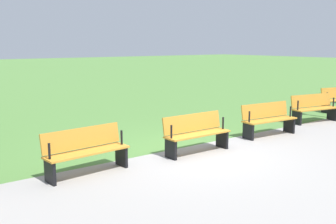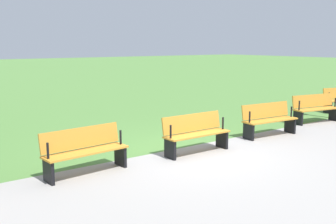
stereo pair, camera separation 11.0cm
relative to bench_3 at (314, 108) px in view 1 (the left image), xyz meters
The scene contains 6 objects.
ground_plane 5.41m from the bench_3, ahead, with size 120.00×120.00×0.00m, color #54843D.
path_paving 5.95m from the bench_3, 25.35° to the left, with size 41.59×5.13×0.01m, color #A39E99.
bench_3 is the anchor object (origin of this frame).
bench_4 2.69m from the bench_3, ahead, with size 1.71×0.62×0.89m.
bench_5 5.38m from the bench_3, ahead, with size 1.67×0.47×0.89m.
bench_6 8.06m from the bench_3, ahead, with size 1.71×0.62×0.89m.
Camera 1 is at (5.74, 6.62, 2.50)m, focal length 41.70 mm.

